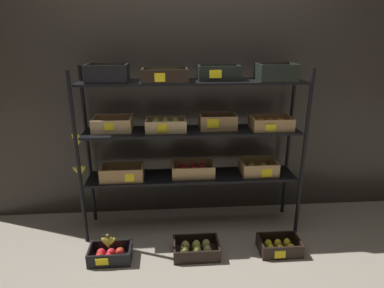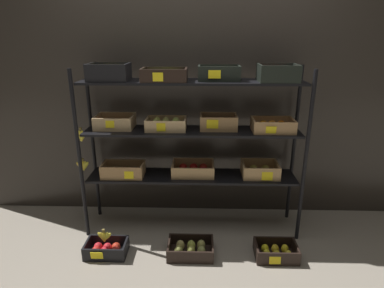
{
  "view_description": "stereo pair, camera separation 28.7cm",
  "coord_description": "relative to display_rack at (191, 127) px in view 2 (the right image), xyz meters",
  "views": [
    {
      "loc": [
        -0.21,
        -2.71,
        1.73
      ],
      "look_at": [
        0.0,
        0.0,
        0.82
      ],
      "focal_mm": 30.87,
      "sensor_mm": 36.0,
      "label": 1
    },
    {
      "loc": [
        0.08,
        -2.72,
        1.73
      ],
      "look_at": [
        0.0,
        0.0,
        0.82
      ],
      "focal_mm": 30.87,
      "sensor_mm": 36.0,
      "label": 2
    }
  ],
  "objects": [
    {
      "name": "storefront_wall",
      "position": [
        0.01,
        0.38,
        0.3
      ],
      "size": [
        4.27,
        0.12,
        2.54
      ],
      "primitive_type": "cube",
      "color": "#2D2823",
      "rests_on": "ground_plane"
    },
    {
      "name": "ground_plane",
      "position": [
        0.01,
        0.0,
        -0.97
      ],
      "size": [
        10.0,
        10.0,
        0.0
      ],
      "primitive_type": "plane",
      "color": "gray"
    },
    {
      "name": "crate_ground_pear",
      "position": [
        0.01,
        -0.43,
        -0.92
      ],
      "size": [
        0.37,
        0.25,
        0.11
      ],
      "color": "black",
      "rests_on": "ground_plane"
    },
    {
      "name": "banana_bunch_loose",
      "position": [
        -0.69,
        -0.45,
        -0.8
      ],
      "size": [
        0.13,
        0.03,
        0.12
      ],
      "color": "brown",
      "rests_on": "crate_ground_apple_red"
    },
    {
      "name": "crate_ground_apple_red",
      "position": [
        -0.68,
        -0.45,
        -0.92
      ],
      "size": [
        0.34,
        0.22,
        0.11
      ],
      "color": "black",
      "rests_on": "ground_plane"
    },
    {
      "name": "display_rack",
      "position": [
        0.0,
        0.0,
        0.0
      ],
      "size": [
        2.0,
        0.39,
        1.5
      ],
      "color": "black",
      "rests_on": "ground_plane"
    },
    {
      "name": "crate_ground_lemon",
      "position": [
        0.7,
        -0.44,
        -0.92
      ],
      "size": [
        0.34,
        0.24,
        0.12
      ],
      "color": "black",
      "rests_on": "ground_plane"
    }
  ]
}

